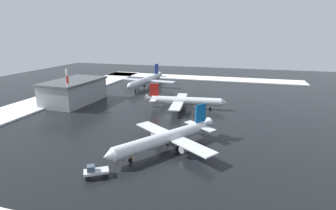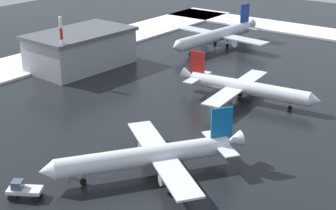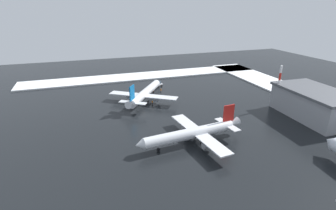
% 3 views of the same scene
% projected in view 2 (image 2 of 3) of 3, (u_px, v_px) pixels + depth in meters
% --- Properties ---
extents(ground_plane, '(240.00, 240.00, 0.00)m').
position_uv_depth(ground_plane, '(216.00, 99.00, 104.20)').
color(ground_plane, black).
extents(snow_bank_far, '(152.00, 16.00, 0.55)m').
position_uv_depth(snow_bank_far, '(51.00, 56.00, 132.23)').
color(snow_bank_far, white).
rests_on(snow_bank_far, ground_plane).
extents(snow_bank_left, '(14.00, 116.00, 0.55)m').
position_uv_depth(snow_bank_left, '(335.00, 35.00, 153.78)').
color(snow_bank_left, white).
rests_on(snow_bank_left, ground_plane).
extents(airplane_foreground_jet, '(26.53, 22.83, 9.08)m').
position_uv_depth(airplane_foreground_jet, '(149.00, 156.00, 74.21)').
color(airplane_foreground_jet, silver).
rests_on(airplane_foreground_jet, ground_plane).
extents(airplane_parked_portside, '(34.67, 28.83, 10.29)m').
position_uv_depth(airplane_parked_portside, '(217.00, 35.00, 140.29)').
color(airplane_parked_portside, silver).
rests_on(airplane_parked_portside, ground_plane).
extents(airplane_parked_starboard, '(24.55, 29.52, 8.76)m').
position_uv_depth(airplane_parked_starboard, '(245.00, 87.00, 102.07)').
color(airplane_parked_starboard, silver).
rests_on(airplane_parked_starboard, ground_plane).
extents(pushback_tug, '(4.34, 5.06, 2.50)m').
position_uv_depth(pushback_tug, '(23.00, 189.00, 68.86)').
color(pushback_tug, silver).
rests_on(pushback_tug, ground_plane).
extents(ground_crew_near_tug, '(0.36, 0.36, 1.71)m').
position_uv_depth(ground_crew_near_tug, '(69.00, 172.00, 73.99)').
color(ground_crew_near_tug, black).
rests_on(ground_crew_near_tug, ground_plane).
extents(ground_crew_beside_wing, '(0.36, 0.36, 1.71)m').
position_uv_depth(ground_crew_beside_wing, '(85.00, 178.00, 72.30)').
color(ground_crew_beside_wing, black).
rests_on(ground_crew_beside_wing, ground_plane).
extents(ground_crew_mid_apron, '(0.36, 0.36, 1.71)m').
position_uv_depth(ground_crew_mid_apron, '(162.00, 154.00, 79.35)').
color(ground_crew_mid_apron, black).
rests_on(ground_crew_mid_apron, ground_plane).
extents(antenna_mast, '(0.70, 0.70, 14.68)m').
position_uv_depth(antenna_mast, '(62.00, 50.00, 111.22)').
color(antenna_mast, red).
rests_on(antenna_mast, ground_plane).
extents(cargo_hangar, '(25.56, 15.95, 8.80)m').
position_uv_depth(cargo_hangar, '(81.00, 49.00, 123.06)').
color(cargo_hangar, gray).
rests_on(cargo_hangar, ground_plane).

